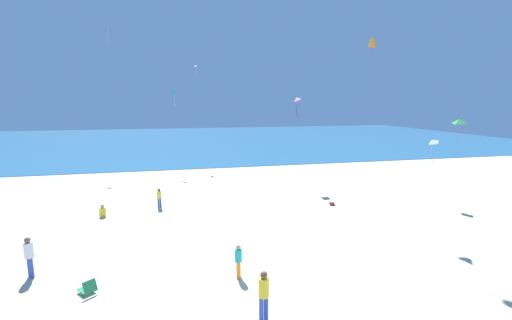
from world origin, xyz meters
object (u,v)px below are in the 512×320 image
Objects in this scene: cooler_box at (332,203)px; kite_green at (459,121)px; kite_teal at (174,93)px; kite_white at (432,142)px; person_0 at (159,197)px; kite_black at (107,30)px; person_2 at (103,212)px; person_1 at (29,254)px; person_4 at (238,259)px; kite_orange at (373,41)px; kite_magenta at (196,66)px; person_3 at (264,293)px; beach_chair_near_camera at (88,288)px; kite_pink at (296,99)px.

kite_green is (4.05, -6.27, 6.05)m from cooler_box.
kite_teal is 1.02× the size of kite_white.
kite_black is (-5.59, 16.99, 13.98)m from person_0.
person_2 is 0.47× the size of kite_white.
person_0 is 19.51m from kite_white.
person_4 is at bearing 125.76° from person_1.
kite_orange is at bearing -47.65° from kite_black.
person_4 is 29.36m from kite_magenta.
person_3 reaches higher than person_0.
person_0 is 20.31m from kite_magenta.
kite_orange is 1.14× the size of kite_green.
kite_green reaches higher than person_0.
person_1 is at bearing 38.39° from person_3.
kite_magenta is (8.40, 25.49, 10.24)m from person_1.
kite_orange is 28.30m from kite_black.
kite_magenta reaches higher than beach_chair_near_camera.
person_3 is 20.79m from kite_pink.
person_3 reaches higher than beach_chair_near_camera.
kite_orange is at bearing -121.14° from person_2.
kite_orange reaches higher than person_0.
kite_white is at bearing -133.95° from person_0.
kite_pink is at bearing 108.74° from kite_green.
cooler_box is 0.46× the size of kite_green.
kite_orange is (13.30, -3.73, 10.10)m from person_0.
kite_pink reaches higher than kite_green.
beach_chair_near_camera is 10.57m from person_0.
kite_teal is at bearing -40.24° from person_0.
person_1 is 1.34× the size of kite_orange.
kite_pink is (-7.44, 7.80, 3.01)m from kite_white.
kite_white is (14.94, 10.49, 3.42)m from person_3.
person_2 is 11.86m from person_4.
person_2 is at bearing 170.62° from kite_orange.
person_0 reaches higher than cooler_box.
kite_white is at bearing 60.33° from kite_green.
cooler_box is 29.61m from kite_black.
cooler_box is 0.37× the size of kite_black.
person_4 is 0.82× the size of kite_teal.
cooler_box is at bearing 127.62° from kite_orange.
kite_pink is (11.50, 4.91, 6.66)m from person_0.
kite_teal is at bearing -39.70° from person_2.
kite_teal is (-2.52, 23.70, 7.32)m from person_4.
kite_black is at bearing -17.08° from person_0.
beach_chair_near_camera is 0.48× the size of kite_teal.
person_0 is 0.79× the size of kite_teal.
kite_pink is at bearing -35.25° from kite_black.
kite_white reaches higher than beach_chair_near_camera.
kite_white is (15.27, 7.53, 3.61)m from person_4.
kite_green is 34.21m from kite_black.
person_3 is 1.54× the size of kite_green.
kite_pink is at bearing -102.15° from person_0.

